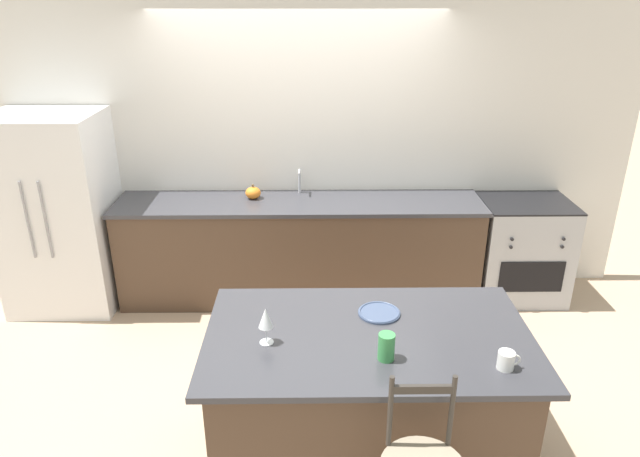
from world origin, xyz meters
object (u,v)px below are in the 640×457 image
(coffee_mug, at_px, (506,360))
(tumbler_cup, at_px, (386,347))
(oven_range, at_px, (521,249))
(pumpkin_decoration, at_px, (253,193))
(dinner_plate, at_px, (379,312))
(wine_glass, at_px, (266,319))
(refrigerator, at_px, (59,213))

(coffee_mug, height_order, tumbler_cup, tumbler_cup)
(oven_range, relative_size, pumpkin_decoration, 6.82)
(dinner_plate, xyz_separation_m, tumbler_cup, (-0.01, -0.44, 0.06))
(oven_range, xyz_separation_m, coffee_mug, (-0.93, -2.34, 0.49))
(coffee_mug, bearing_deg, pumpkin_decoration, 121.61)
(dinner_plate, bearing_deg, wine_glass, -155.90)
(pumpkin_decoration, bearing_deg, oven_range, -1.84)
(refrigerator, height_order, wine_glass, refrigerator)
(coffee_mug, relative_size, tumbler_cup, 0.80)
(oven_range, height_order, tumbler_cup, tumbler_cup)
(refrigerator, height_order, dinner_plate, refrigerator)
(coffee_mug, distance_m, pumpkin_decoration, 2.84)
(dinner_plate, distance_m, wine_glass, 0.71)
(refrigerator, relative_size, wine_glass, 8.18)
(wine_glass, bearing_deg, refrigerator, 133.75)
(dinner_plate, distance_m, coffee_mug, 0.78)
(wine_glass, relative_size, coffee_mug, 1.80)
(coffee_mug, xyz_separation_m, pumpkin_decoration, (-1.49, 2.42, 0.04))
(tumbler_cup, distance_m, pumpkin_decoration, 2.50)
(refrigerator, relative_size, dinner_plate, 6.99)
(dinner_plate, bearing_deg, tumbler_cup, -91.77)
(pumpkin_decoration, bearing_deg, refrigerator, -175.30)
(dinner_plate, distance_m, pumpkin_decoration, 2.10)
(dinner_plate, xyz_separation_m, wine_glass, (-0.64, -0.28, 0.14))
(dinner_plate, relative_size, wine_glass, 1.17)
(oven_range, height_order, pumpkin_decoration, pumpkin_decoration)
(coffee_mug, bearing_deg, oven_range, 68.29)
(dinner_plate, height_order, tumbler_cup, tumbler_cup)
(refrigerator, bearing_deg, oven_range, 0.84)
(wine_glass, height_order, pumpkin_decoration, wine_glass)
(oven_range, relative_size, wine_glass, 4.38)
(wine_glass, height_order, tumbler_cup, wine_glass)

